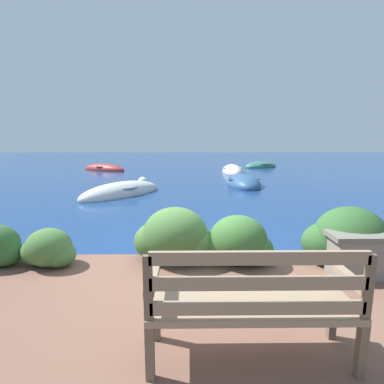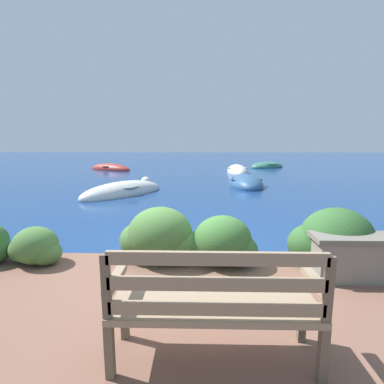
{
  "view_description": "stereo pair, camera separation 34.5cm",
  "coord_description": "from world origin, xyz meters",
  "views": [
    {
      "loc": [
        -0.2,
        -4.1,
        1.85
      ],
      "look_at": [
        -0.09,
        5.41,
        0.18
      ],
      "focal_mm": 28.0,
      "sensor_mm": 36.0,
      "label": 1
    },
    {
      "loc": [
        0.14,
        -4.1,
        1.85
      ],
      "look_at": [
        -0.09,
        5.41,
        0.18
      ],
      "focal_mm": 28.0,
      "sensor_mm": 36.0,
      "label": 2
    }
  ],
  "objects": [
    {
      "name": "hedge_clump_centre",
      "position": [
        -0.4,
        -0.23,
        0.54
      ],
      "size": [
        1.09,
        0.79,
        0.74
      ],
      "color": "#426B33",
      "rests_on": "patio_terrace"
    },
    {
      "name": "ground_plane",
      "position": [
        0.0,
        0.0,
        0.0
      ],
      "size": [
        80.0,
        80.0,
        0.0
      ],
      "color": "navy"
    },
    {
      "name": "rowboat_outer",
      "position": [
        -5.34,
        14.15,
        0.06
      ],
      "size": [
        3.14,
        2.31,
        0.71
      ],
      "rotation": [
        0.0,
        0.0,
        2.64
      ],
      "color": "#9E2D28",
      "rests_on": "ground_plane"
    },
    {
      "name": "hedge_clump_far_right",
      "position": [
        1.89,
        -0.37,
        0.56
      ],
      "size": [
        1.14,
        0.82,
        0.78
      ],
      "color": "#2D5628",
      "rests_on": "patio_terrace"
    },
    {
      "name": "rowboat_far",
      "position": [
        2.26,
        12.55,
        0.07
      ],
      "size": [
        1.16,
        2.79,
        0.84
      ],
      "rotation": [
        0.0,
        0.0,
        4.75
      ],
      "color": "silver",
      "rests_on": "ground_plane"
    },
    {
      "name": "rowboat_mid",
      "position": [
        2.03,
        7.82,
        0.07
      ],
      "size": [
        1.38,
        2.52,
        0.85
      ],
      "rotation": [
        0.0,
        0.0,
        1.62
      ],
      "color": "#2D517A",
      "rests_on": "ground_plane"
    },
    {
      "name": "park_bench",
      "position": [
        0.26,
        -2.13,
        0.7
      ],
      "size": [
        1.52,
        0.48,
        0.93
      ],
      "rotation": [
        0.0,
        0.0,
        0.07
      ],
      "color": "brown",
      "rests_on": "patio_terrace"
    },
    {
      "name": "rowboat_nearest",
      "position": [
        -2.47,
        5.9,
        0.07
      ],
      "size": [
        2.86,
        3.3,
        0.78
      ],
      "rotation": [
        0.0,
        0.0,
        4.07
      ],
      "color": "silver",
      "rests_on": "ground_plane"
    },
    {
      "name": "hedge_clump_left",
      "position": [
        -2.03,
        -0.37,
        0.44
      ],
      "size": [
        0.74,
        0.53,
        0.5
      ],
      "color": "#426B33",
      "rests_on": "patio_terrace"
    },
    {
      "name": "mooring_buoy",
      "position": [
        -2.15,
        8.57,
        0.07
      ],
      "size": [
        0.46,
        0.46,
        0.42
      ],
      "color": "white",
      "rests_on": "ground_plane"
    },
    {
      "name": "rowboat_distant",
      "position": [
        4.66,
        15.98,
        0.06
      ],
      "size": [
        2.76,
        2.28,
        0.72
      ],
      "rotation": [
        0.0,
        0.0,
        3.62
      ],
      "color": "#336B5B",
      "rests_on": "ground_plane"
    },
    {
      "name": "hedge_clump_right",
      "position": [
        0.44,
        -0.31,
        0.5
      ],
      "size": [
        0.96,
        0.69,
        0.65
      ],
      "color": "#38662D",
      "rests_on": "patio_terrace"
    }
  ]
}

